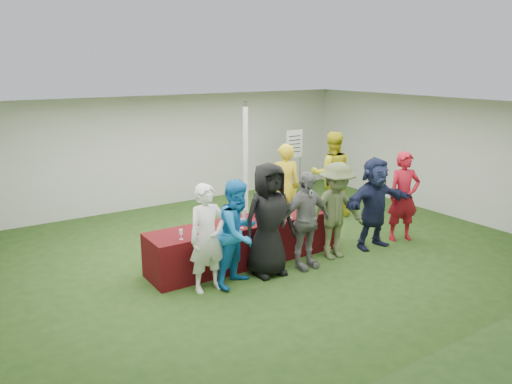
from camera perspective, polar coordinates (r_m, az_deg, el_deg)
ground at (r=9.44m, az=0.15°, el=-6.85°), size 60.00×60.00×0.00m
tent at (r=10.28m, az=-1.19°, el=2.80°), size 10.00×10.00×10.00m
serving_table at (r=8.89m, az=-1.08°, el=-5.65°), size 3.60×0.80×0.75m
wine_bottles at (r=9.13m, az=1.51°, el=-1.81°), size 0.66×0.14×0.32m
wine_glasses at (r=8.40m, az=-1.60°, el=-3.36°), size 2.76×0.12×0.16m
water_bottle at (r=8.80m, az=-1.33°, el=-2.56°), size 0.07×0.07×0.23m
bar_towel at (r=9.65m, az=6.35°, el=-1.66°), size 0.25×0.18×0.03m
dump_bucket at (r=9.50m, az=7.93°, el=-1.50°), size 0.22×0.22×0.18m
wine_list_sign at (r=12.78m, az=4.40°, el=4.91°), size 0.50×0.03×1.80m
staff_pourer at (r=10.44m, az=3.27°, el=0.55°), size 0.79×0.66×1.85m
staff_back at (r=11.55m, az=8.61°, el=2.05°), size 1.19×1.12×1.95m
customer_0 at (r=7.67m, az=-5.55°, el=-5.27°), size 0.62×0.41×1.70m
customer_1 at (r=7.85m, az=-2.02°, el=-4.69°), size 1.03×0.93×1.72m
customer_2 at (r=8.18m, az=1.47°, el=-3.18°), size 0.96×0.65×1.90m
customer_3 at (r=8.51m, az=5.66°, el=-3.26°), size 1.00×0.43×1.70m
customer_4 at (r=9.01m, az=9.13°, el=-2.15°), size 1.19×0.76×1.76m
customer_5 at (r=9.67m, az=13.37°, el=-1.23°), size 1.64×0.55×1.76m
customer_6 at (r=10.24m, az=16.52°, el=-0.50°), size 0.76×0.64×1.78m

